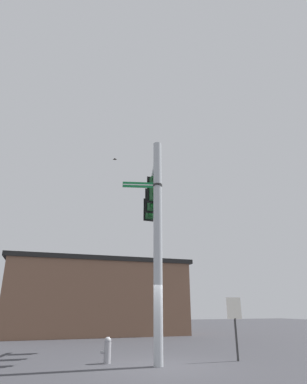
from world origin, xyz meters
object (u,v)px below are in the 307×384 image
Objects in this scene: traffic_light_mid_outer at (150,209)px; street_name_sign at (149,185)px; fire_hydrant at (107,350)px; traffic_light_mid_inner at (152,200)px; bird_flying at (115,159)px; traffic_light_nearest_pole at (154,189)px; historical_marker at (235,318)px.

street_name_sign is at bearing 69.50° from traffic_light_mid_outer.
street_name_sign reaches higher than fire_hydrant.
traffic_light_mid_inner reaches higher than fire_hydrant.
bird_flying is at bearing 2.01° from traffic_light_mid_outer.
traffic_light_mid_inner is 6.84m from fire_hydrant.
traffic_light_nearest_pole is at bearing 112.20° from bird_flying.
bird_flying reaches higher than historical_marker.
historical_marker is at bearing 166.13° from fire_hydrant.
traffic_light_nearest_pole is 3.01m from traffic_light_mid_outer.
bird_flying is (1.99, 0.07, 2.49)m from traffic_light_mid_outer.
traffic_light_mid_outer is at bearing -110.50° from street_name_sign.
traffic_light_mid_outer is at bearing -177.99° from bird_flying.
bird_flying is 0.13× the size of historical_marker.
historical_marker is (-2.20, 2.85, -5.23)m from traffic_light_mid_inner.
traffic_light_mid_outer is at bearing -106.20° from traffic_light_nearest_pole.
traffic_light_mid_inner is (-0.42, -1.44, 0.00)m from traffic_light_nearest_pole.
fire_hydrant is 0.39× the size of historical_marker.
street_name_sign is at bearing 61.24° from traffic_light_nearest_pole.
historical_marker is (-3.77, 4.22, -7.72)m from bird_flying.
traffic_light_mid_inner and traffic_light_mid_outer have the same top height.
traffic_light_mid_outer is at bearing -129.98° from fire_hydrant.
traffic_light_mid_inner is at bearing -142.25° from fire_hydrant.
traffic_light_mid_inner is at bearing 73.80° from traffic_light_mid_outer.
street_name_sign is 5.85m from historical_marker.
historical_marker is at bearing 151.83° from traffic_light_nearest_pole.
traffic_light_nearest_pole is 1.59× the size of fire_hydrant.
traffic_light_mid_inner is 4.78× the size of bird_flying.
historical_marker is (-2.62, 1.40, -5.23)m from traffic_light_nearest_pole.
fire_hydrant is (1.08, -1.08, -5.77)m from street_name_sign.
street_name_sign is (1.18, 2.82, -0.45)m from traffic_light_mid_inner.
bird_flying is (1.15, -2.82, 2.49)m from traffic_light_nearest_pole.
traffic_light_nearest_pole and traffic_light_mid_outer have the same top height.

